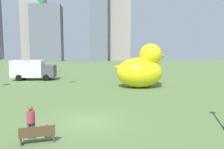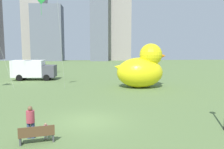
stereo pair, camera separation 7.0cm
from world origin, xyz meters
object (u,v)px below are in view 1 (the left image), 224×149
park_bench (37,134)px  giant_inflatable_duck (141,69)px  kite_green (42,2)px  person_child (46,130)px  person_adult (31,121)px  box_truck (33,70)px

park_bench → giant_inflatable_duck: (8.33, 15.20, 1.72)m
giant_inflatable_duck → kite_green: (-10.70, -2.02, 7.07)m
kite_green → giant_inflatable_duck: bearing=10.7°
person_child → kite_green: bearing=102.0°
person_child → giant_inflatable_duck: 16.82m
person_adult → giant_inflatable_duck: size_ratio=0.28×
giant_inflatable_duck → kite_green: 12.99m
park_bench → person_adult: (-0.47, 0.70, 0.47)m
person_adult → kite_green: kite_green is taller
box_truck → park_bench: bearing=-74.9°
park_bench → giant_inflatable_duck: size_ratio=0.28×
person_adult → giant_inflatable_duck: bearing=58.7°
park_bench → box_truck: 23.38m
person_adult → giant_inflatable_duck: 17.01m
kite_green → person_child: bearing=-78.0°
box_truck → kite_green: (3.71, -9.38, 7.82)m
park_bench → kite_green: size_ratio=0.17×
giant_inflatable_duck → kite_green: kite_green is taller
person_adult → person_child: size_ratio=2.00×
park_bench → box_truck: box_truck is taller
park_bench → person_adult: person_adult is taller
giant_inflatable_duck → kite_green: bearing=-169.3°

